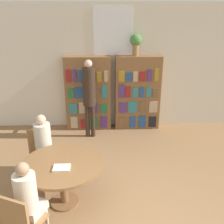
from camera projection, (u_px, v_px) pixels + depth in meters
wall_back at (113, 67)px, 6.39m from camera, size 6.40×0.07×3.00m
bookshelf_left at (88, 94)px, 6.41m from camera, size 1.09×0.34×1.82m
bookshelf_right at (137, 93)px, 6.45m from camera, size 1.09×0.34×1.82m
flower_vase at (136, 42)px, 6.00m from camera, size 0.27×0.27×0.50m
reading_table at (62, 170)px, 3.92m from camera, size 1.22×1.22×0.73m
chair_near_camera at (21, 221)px, 3.14m from camera, size 0.52×0.52×0.88m
chair_left_side at (42, 150)px, 4.70m from camera, size 0.55×0.55×0.88m
seated_reader_left at (44, 144)px, 4.49m from camera, size 0.41×0.42×1.22m
seated_reader_right at (29, 198)px, 3.22m from camera, size 0.37×0.41×1.21m
librarian_standing at (89, 91)px, 5.87m from camera, size 0.28×0.55×1.83m
open_book_on_table at (62, 168)px, 3.72m from camera, size 0.24×0.18×0.03m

